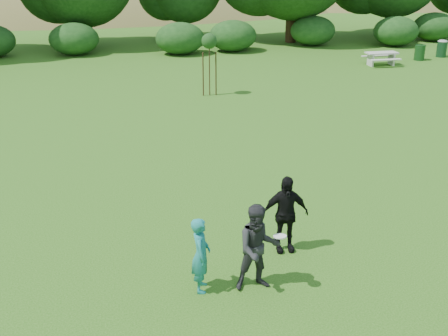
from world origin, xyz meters
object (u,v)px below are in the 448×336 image
at_px(player_teal, 201,255).
at_px(player_black, 285,214).
at_px(trash_can_near, 420,53).
at_px(trash_can_lidded, 442,48).
at_px(picnic_table, 381,56).
at_px(player_grey, 258,248).
at_px(sapling, 209,43).

xyz_separation_m(player_teal, player_black, (2.14, 1.18, 0.11)).
xyz_separation_m(trash_can_near, trash_can_lidded, (1.86, 0.66, 0.09)).
bearing_deg(picnic_table, player_black, -121.90).
bearing_deg(player_black, player_grey, -123.30).
relative_size(player_grey, player_black, 1.01).
relative_size(player_teal, player_grey, 0.87).
relative_size(trash_can_near, sapling, 0.32).
height_order(player_black, sapling, sapling).
xyz_separation_m(trash_can_near, sapling, (-13.83, -5.58, 1.97)).
bearing_deg(player_grey, trash_can_near, 53.63).
bearing_deg(trash_can_lidded, player_black, -128.98).
bearing_deg(sapling, picnic_table, 23.04).
relative_size(player_black, sapling, 0.65).
height_order(sapling, trash_can_lidded, sapling).
distance_m(player_black, trash_can_near, 24.64).
bearing_deg(trash_can_lidded, picnic_table, -161.47).
height_order(player_grey, sapling, sapling).
distance_m(player_black, picnic_table, 22.18).
height_order(player_teal, picnic_table, player_teal).
bearing_deg(player_teal, picnic_table, -25.05).
bearing_deg(player_grey, picnic_table, 57.99).
distance_m(sapling, picnic_table, 11.96).
height_order(picnic_table, trash_can_lidded, trash_can_lidded).
xyz_separation_m(player_black, trash_can_near, (14.69, 19.79, -0.47)).
bearing_deg(player_teal, trash_can_near, -29.09).
bearing_deg(picnic_table, trash_can_lidded, 18.53).
relative_size(player_grey, sapling, 0.66).
bearing_deg(sapling, player_grey, -96.75).
height_order(player_grey, trash_can_lidded, player_grey).
distance_m(player_grey, trash_can_near, 26.33).
bearing_deg(sapling, player_teal, -100.99).
bearing_deg(player_teal, player_black, -51.40).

